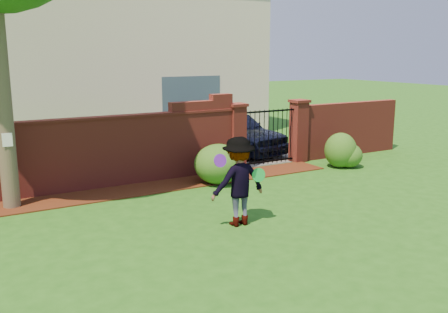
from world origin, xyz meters
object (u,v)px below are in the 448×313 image
frisbee_green (258,175)px  man (239,182)px  car (238,132)px  frisbee_purple (220,161)px

frisbee_green → man: bearing=157.8°
car → man: bearing=-133.0°
car → man: size_ratio=2.43×
man → frisbee_green: (0.34, -0.14, 0.12)m
frisbee_green → car: bearing=61.7°
man → car: bearing=-120.4°
man → frisbee_purple: bearing=3.5°
frisbee_green → frisbee_purple: bearing=171.0°
car → frisbee_green: car is taller
car → man: 6.99m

